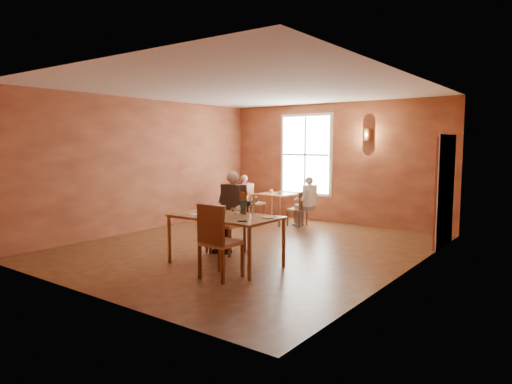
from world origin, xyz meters
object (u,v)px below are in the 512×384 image
Objects in this scene: diner_main at (226,214)px; chair_diner_white at (297,208)px; diner_white at (298,202)px; second_table at (275,208)px; chair_diner_main at (228,223)px; main_table at (225,240)px; diner_maroon at (253,199)px; chair_empty at (221,241)px; chair_diner_maroon at (254,202)px.

chair_diner_white is at bearing -81.95° from diner_main.
diner_main is 1.23× the size of diner_white.
chair_diner_main is at bearing -70.78° from second_table.
main_table is 2.07× the size of chair_diner_white.
second_table is at bearing -70.78° from chair_diner_main.
diner_main is 3.66m from diner_maroon.
main_table is 4.44m from diner_maroon.
diner_main is 3.23m from chair_diner_white.
chair_diner_main is 3.35m from second_table.
chair_empty is 1.32× the size of chair_diner_white.
chair_diner_maroon is (-1.75, 3.16, -0.08)m from chair_diner_main.
chair_diner_white is (-0.45, 3.19, -0.29)m from diner_main.
chair_empty is 5.16m from diner_maroon.
chair_diner_main is at bearing -90.00° from diner_main.
chair_empty reaches higher than main_table.
diner_white is at bearing 0.00° from second_table.
second_table is at bearing 90.00° from diner_white.
chair_diner_maroon is (-1.30, 0.00, 0.05)m from chair_diner_white.
diner_main reaches higher than chair_diner_main.
diner_main is 3.39m from second_table.
chair_diner_white is (-1.37, 4.40, -0.13)m from chair_empty.
diner_white is (-0.42, 3.19, -0.13)m from diner_main.
main_table is at bearing 125.55° from chair_empty.
main_table is 0.74m from chair_empty.
diner_maroon reaches higher than chair_empty.
main_table is 1.54× the size of diner_maroon.
main_table is 1.51× the size of diner_white.
chair_diner_main reaches higher than chair_diner_maroon.
diner_maroon reaches higher than chair_diner_white.
main_table is 4.13m from second_table.
diner_maroon reaches higher than chair_diner_maroon.
diner_maroon is (-2.28, 3.81, 0.16)m from main_table.
diner_main is 1.25× the size of diner_maroon.
main_table is 0.85m from diner_main.
diner_main is at bearing 90.00° from chair_diner_main.
main_table is 1.23× the size of diner_main.
second_table is (-1.10, 3.16, -0.18)m from chair_diner_main.
chair_diner_maroon is at bearing 90.00° from diner_white.
diner_maroon is (-1.78, 3.19, -0.14)m from diner_main.
chair_empty is at bearing 126.53° from chair_diner_main.
diner_maroon reaches higher than chair_diner_main.
main_table is at bearing 30.92° from diner_maroon.
chair_diner_white is (0.65, 0.00, 0.05)m from second_table.
chair_empty is 0.96× the size of diner_white.
diner_maroon is at bearing 180.00° from second_table.
chair_diner_main is 0.78× the size of diner_main.
diner_main reaches higher than second_table.
chair_diner_main is 0.95× the size of diner_white.
main_table is at bearing -67.20° from second_table.
chair_diner_maroon reaches higher than main_table.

